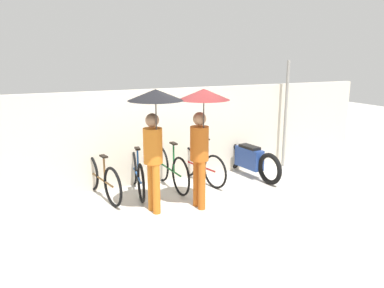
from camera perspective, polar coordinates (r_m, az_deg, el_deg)
ground_plane at (r=6.24m, az=-0.78°, el=-11.55°), size 30.00×30.00×0.00m
back_wall at (r=7.77m, az=-7.13°, el=1.03°), size 11.24×0.12×1.96m
parked_bicycle_0 at (r=7.25m, az=-13.70°, el=-5.10°), size 0.50×1.75×1.04m
parked_bicycle_1 at (r=7.38m, az=-8.38°, el=-4.47°), size 0.47×1.75×1.09m
parked_bicycle_2 at (r=7.58m, az=-3.34°, el=-3.75°), size 0.44×1.72×1.08m
parked_bicycle_3 at (r=7.90m, az=1.18°, el=-3.24°), size 0.52×1.63×0.98m
pedestrian_leading at (r=6.07m, az=-5.73°, el=3.54°), size 0.89×0.89×2.11m
pedestrian_center at (r=6.22m, az=1.51°, el=3.59°), size 0.85×0.85×2.10m
motorcycle at (r=8.38m, az=8.68°, el=-2.30°), size 0.58×1.98×0.90m
awning_pole at (r=9.12m, az=14.08°, el=4.35°), size 0.07×0.07×2.52m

